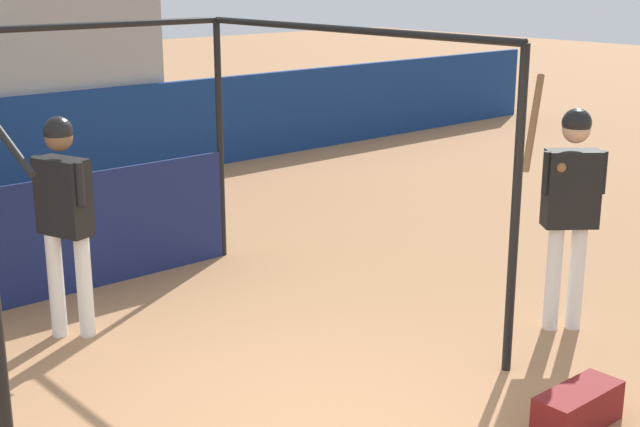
# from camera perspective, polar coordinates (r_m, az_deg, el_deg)

# --- Properties ---
(batting_cage) EXTENTS (3.98, 3.88, 2.54)m
(batting_cage) POSITION_cam_1_polar(r_m,az_deg,el_deg) (7.96, -15.16, 1.03)
(batting_cage) COLOR black
(batting_cage) RESTS_ON ground
(player_batter) EXTENTS (0.64, 0.83, 2.03)m
(player_batter) POSITION_cam_1_polar(r_m,az_deg,el_deg) (7.57, -16.16, 0.56)
(player_batter) COLOR white
(player_batter) RESTS_ON ground
(player_waiting) EXTENTS (0.78, 0.60, 2.18)m
(player_waiting) POSITION_cam_1_polar(r_m,az_deg,el_deg) (7.71, 15.71, 1.07)
(player_waiting) COLOR white
(player_waiting) RESTS_ON ground
(equipment_bag) EXTENTS (0.70, 0.28, 0.28)m
(equipment_bag) POSITION_cam_1_polar(r_m,az_deg,el_deg) (6.42, 16.17, -11.89)
(equipment_bag) COLOR maroon
(equipment_bag) RESTS_ON ground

